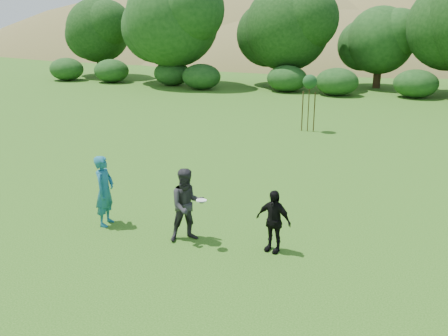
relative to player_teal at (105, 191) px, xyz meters
The scene contains 8 objects.
ground 2.71m from the player_teal, ahead, with size 120.00×120.00×0.00m, color #19470C.
player_teal is the anchor object (origin of this frame).
player_grey 2.57m from the player_teal, ahead, with size 0.95×0.74×1.95m, color #28272A.
player_black 4.83m from the player_teal, ahead, with size 0.94×0.39×1.61m, color black.
frisbee 3.13m from the player_teal, ahead, with size 0.27×0.27×0.04m.
sapling 14.00m from the player_teal, 76.82° to the left, with size 0.70×0.70×2.85m.
hillside 69.53m from the player_teal, 88.36° to the left, with size 150.00×72.00×52.00m.
tree_row 29.35m from the player_teal, 78.62° to the left, with size 53.92×10.38×9.62m.
Camera 1 is at (4.99, -10.98, 5.71)m, focal length 40.00 mm.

